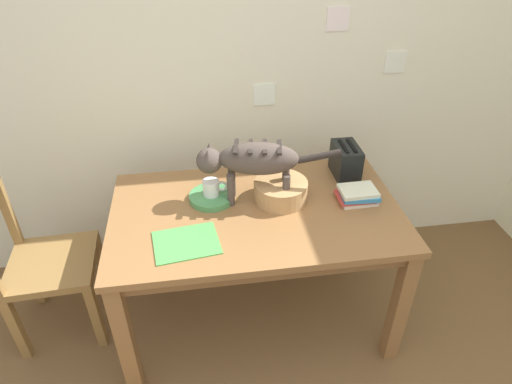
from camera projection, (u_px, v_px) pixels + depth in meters
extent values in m
cube|color=silver|center=(241.00, 59.00, 2.36)|extent=(4.27, 0.10, 2.50)
cube|color=white|center=(395.00, 62.00, 2.44)|extent=(0.12, 0.01, 0.12)
cube|color=white|center=(338.00, 19.00, 2.26)|extent=(0.12, 0.01, 0.12)
cube|color=white|center=(264.00, 95.00, 2.43)|extent=(0.12, 0.01, 0.12)
cube|color=olive|center=(256.00, 212.00, 2.13)|extent=(1.38, 0.82, 0.03)
cube|color=brown|center=(256.00, 221.00, 2.15)|extent=(1.30, 0.74, 0.07)
cube|color=olive|center=(125.00, 340.00, 1.96)|extent=(0.07, 0.07, 0.70)
cube|color=olive|center=(400.00, 307.00, 2.11)|extent=(0.07, 0.07, 0.70)
cube|color=olive|center=(137.00, 236.00, 2.55)|extent=(0.07, 0.07, 0.70)
cube|color=olive|center=(351.00, 216.00, 2.70)|extent=(0.07, 0.07, 0.70)
ellipsoid|color=#4E423B|center=(259.00, 159.00, 2.05)|extent=(0.39, 0.20, 0.16)
cube|color=#2B2420|center=(279.00, 147.00, 2.01)|extent=(0.04, 0.14, 0.01)
cube|color=#2B2420|center=(265.00, 147.00, 2.01)|extent=(0.04, 0.14, 0.01)
cube|color=#2B2420|center=(250.00, 147.00, 2.01)|extent=(0.04, 0.14, 0.01)
cube|color=#2B2420|center=(236.00, 147.00, 2.01)|extent=(0.04, 0.14, 0.01)
cylinder|color=#4E423B|center=(231.00, 190.00, 2.10)|extent=(0.04, 0.04, 0.17)
cylinder|color=#4E423B|center=(232.00, 181.00, 2.16)|extent=(0.04, 0.04, 0.17)
cylinder|color=#4E423B|center=(286.00, 191.00, 2.10)|extent=(0.04, 0.04, 0.17)
cylinder|color=#4E423B|center=(286.00, 182.00, 2.16)|extent=(0.04, 0.04, 0.17)
sphere|color=#4E423B|center=(209.00, 161.00, 2.06)|extent=(0.12, 0.12, 0.12)
cone|color=#4E423B|center=(208.00, 155.00, 2.00)|extent=(0.04, 0.04, 0.05)
cone|color=#4E423B|center=(209.00, 147.00, 2.06)|extent=(0.04, 0.04, 0.05)
cylinder|color=#2B2420|center=(319.00, 156.00, 2.03)|extent=(0.20, 0.07, 0.08)
cylinder|color=#4C9456|center=(212.00, 197.00, 2.17)|extent=(0.22, 0.22, 0.03)
cylinder|color=white|center=(211.00, 188.00, 2.14)|extent=(0.08, 0.08, 0.08)
torus|color=white|center=(222.00, 186.00, 2.15)|extent=(0.06, 0.01, 0.06)
cube|color=#4DA44D|center=(186.00, 243.00, 1.91)|extent=(0.30, 0.26, 0.01)
cube|color=silver|center=(357.00, 199.00, 2.17)|extent=(0.18, 0.13, 0.02)
cube|color=#D43E39|center=(355.00, 196.00, 2.16)|extent=(0.18, 0.13, 0.01)
cube|color=#3485BD|center=(359.00, 194.00, 2.14)|extent=(0.18, 0.14, 0.02)
cube|color=silver|center=(358.00, 191.00, 2.13)|extent=(0.18, 0.13, 0.02)
cylinder|color=tan|center=(281.00, 191.00, 2.16)|extent=(0.26, 0.26, 0.10)
cylinder|color=brown|center=(281.00, 190.00, 2.15)|extent=(0.21, 0.21, 0.08)
cube|color=black|center=(346.00, 161.00, 2.33)|extent=(0.12, 0.20, 0.17)
cube|color=black|center=(343.00, 146.00, 2.27)|extent=(0.02, 0.14, 0.01)
cube|color=black|center=(352.00, 146.00, 2.28)|extent=(0.02, 0.14, 0.01)
cube|color=olive|center=(52.00, 264.00, 2.24)|extent=(0.44, 0.44, 0.04)
cube|color=olive|center=(5.00, 205.00, 2.22)|extent=(0.04, 0.04, 0.48)
cube|color=olive|center=(102.00, 266.00, 2.55)|extent=(0.04, 0.04, 0.41)
cube|color=olive|center=(96.00, 317.00, 2.25)|extent=(0.04, 0.04, 0.41)
cube|color=olive|center=(33.00, 275.00, 2.49)|extent=(0.04, 0.04, 0.41)
cube|color=olive|center=(17.00, 329.00, 2.19)|extent=(0.04, 0.04, 0.41)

